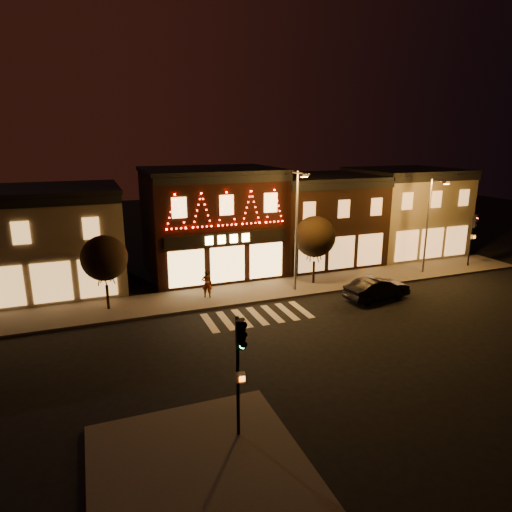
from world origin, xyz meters
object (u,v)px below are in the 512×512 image
streetlamp_mid (297,222)px  pedestrian (207,284)px  traffic_signal_near (240,355)px  dark_sedan (377,289)px

streetlamp_mid → pedestrian: 7.36m
traffic_signal_near → streetlamp_mid: size_ratio=0.55×
dark_sedan → pedestrian: bearing=62.3°
streetlamp_mid → pedestrian: size_ratio=4.41×
traffic_signal_near → dark_sedan: size_ratio=0.99×
pedestrian → traffic_signal_near: bearing=104.4°
streetlamp_mid → dark_sedan: bearing=-46.4°
dark_sedan → streetlamp_mid: bearing=48.5°
streetlamp_mid → pedestrian: streetlamp_mid is taller
dark_sedan → pedestrian: size_ratio=2.45×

